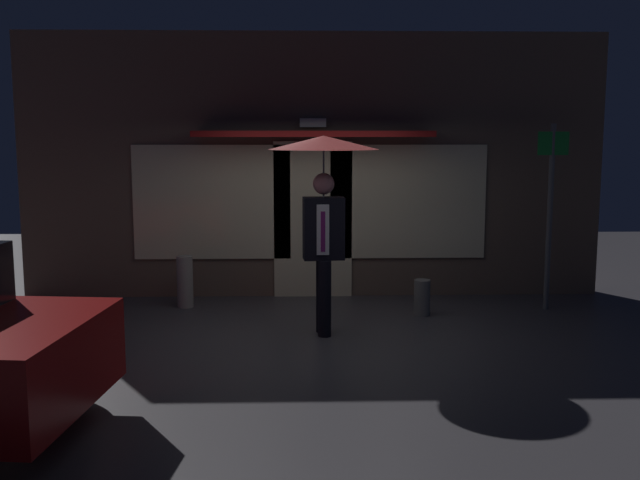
# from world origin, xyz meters

# --- Properties ---
(ground_plane) EXTENTS (18.00, 18.00, 0.00)m
(ground_plane) POSITION_xyz_m (0.00, 0.00, 0.00)
(ground_plane) COLOR #423F44
(building_facade) EXTENTS (8.18, 1.00, 3.69)m
(building_facade) POSITION_xyz_m (-0.00, 2.33, 1.83)
(building_facade) COLOR brown
(building_facade) RESTS_ON ground
(person_with_umbrella) EXTENTS (1.24, 1.24, 2.28)m
(person_with_umbrella) POSITION_xyz_m (0.08, 0.15, 1.79)
(person_with_umbrella) COLOR black
(person_with_umbrella) RESTS_ON ground
(street_sign_post) EXTENTS (0.40, 0.07, 2.43)m
(street_sign_post) POSITION_xyz_m (3.07, 1.30, 1.38)
(street_sign_post) COLOR #595B60
(street_sign_post) RESTS_ON ground
(sidewalk_bollard) EXTENTS (0.21, 0.21, 0.69)m
(sidewalk_bollard) POSITION_xyz_m (-1.72, 1.55, 0.35)
(sidewalk_bollard) COLOR #9E998E
(sidewalk_bollard) RESTS_ON ground
(sidewalk_bollard_2) EXTENTS (0.21, 0.21, 0.46)m
(sidewalk_bollard_2) POSITION_xyz_m (1.37, 1.01, 0.23)
(sidewalk_bollard_2) COLOR slate
(sidewalk_bollard_2) RESTS_ON ground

